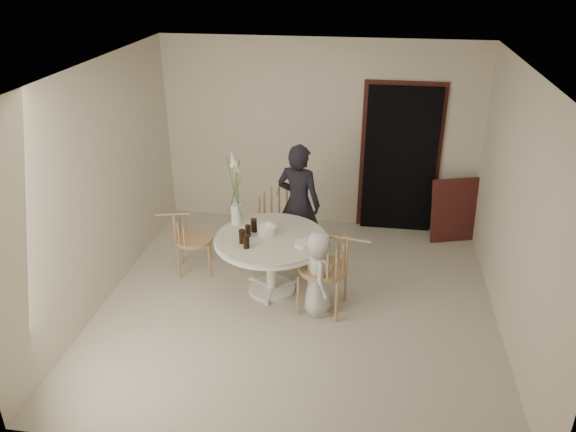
# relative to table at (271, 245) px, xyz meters

# --- Properties ---
(ground) EXTENTS (4.50, 4.50, 0.00)m
(ground) POSITION_rel_table_xyz_m (0.35, -0.25, -0.62)
(ground) COLOR silver
(ground) RESTS_ON ground
(room_shell) EXTENTS (4.50, 4.50, 4.50)m
(room_shell) POSITION_rel_table_xyz_m (0.35, -0.25, 1.00)
(room_shell) COLOR silver
(room_shell) RESTS_ON ground
(doorway) EXTENTS (1.00, 0.10, 2.10)m
(doorway) POSITION_rel_table_xyz_m (1.50, 1.94, 0.43)
(doorway) COLOR black
(doorway) RESTS_ON ground
(door_trim) EXTENTS (1.12, 0.03, 2.22)m
(door_trim) POSITION_rel_table_xyz_m (1.50, 1.98, 0.49)
(door_trim) COLOR #53211C
(door_trim) RESTS_ON ground
(table) EXTENTS (1.33, 1.33, 0.73)m
(table) POSITION_rel_table_xyz_m (0.00, 0.00, 0.00)
(table) COLOR white
(table) RESTS_ON ground
(picture_frame) EXTENTS (0.70, 0.39, 0.89)m
(picture_frame) POSITION_rel_table_xyz_m (2.30, 1.70, -0.17)
(picture_frame) COLOR #53211C
(picture_frame) RESTS_ON ground
(chair_far) EXTENTS (0.58, 0.62, 0.98)m
(chair_far) POSITION_rel_table_xyz_m (-0.05, 0.82, 0.02)
(chair_far) COLOR tan
(chair_far) RESTS_ON ground
(chair_right) EXTENTS (0.63, 0.59, 0.96)m
(chair_right) POSITION_rel_table_xyz_m (0.77, -0.29, 0.01)
(chair_right) COLOR tan
(chair_right) RESTS_ON ground
(chair_left) EXTENTS (0.56, 0.53, 0.82)m
(chair_left) POSITION_rel_table_xyz_m (-1.17, 0.29, -0.08)
(chair_left) COLOR tan
(chair_left) RESTS_ON ground
(girl) EXTENTS (0.66, 0.53, 1.60)m
(girl) POSITION_rel_table_xyz_m (0.21, 0.83, 0.18)
(girl) COLOR black
(girl) RESTS_ON ground
(boy) EXTENTS (0.42, 0.55, 1.01)m
(boy) POSITION_rel_table_xyz_m (0.59, -0.36, -0.11)
(boy) COLOR silver
(boy) RESTS_ON ground
(birthday_cake) EXTENTS (0.22, 0.22, 0.16)m
(birthday_cake) POSITION_rel_table_xyz_m (-0.06, 0.05, 0.17)
(birthday_cake) COLOR white
(birthday_cake) RESTS_ON table
(cola_tumbler_a) EXTENTS (0.09, 0.09, 0.16)m
(cola_tumbler_a) POSITION_rel_table_xyz_m (-0.30, -0.19, 0.19)
(cola_tumbler_a) COLOR black
(cola_tumbler_a) RESTS_ON table
(cola_tumbler_b) EXTENTS (0.09, 0.09, 0.15)m
(cola_tumbler_b) POSITION_rel_table_xyz_m (-0.23, -0.30, 0.19)
(cola_tumbler_b) COLOR black
(cola_tumbler_b) RESTS_ON table
(cola_tumbler_c) EXTENTS (0.08, 0.08, 0.16)m
(cola_tumbler_c) POSITION_rel_table_xyz_m (-0.23, 0.11, 0.19)
(cola_tumbler_c) COLOR black
(cola_tumbler_c) RESTS_ON table
(cola_tumbler_d) EXTENTS (0.08, 0.08, 0.14)m
(cola_tumbler_d) POSITION_rel_table_xyz_m (-0.27, -0.02, 0.18)
(cola_tumbler_d) COLOR black
(cola_tumbler_d) RESTS_ON table
(plate_stack) EXTENTS (0.25, 0.25, 0.05)m
(plate_stack) POSITION_rel_table_xyz_m (0.39, -0.16, 0.14)
(plate_stack) COLOR white
(plate_stack) RESTS_ON table
(flower_vase) EXTENTS (0.13, 0.13, 0.94)m
(flower_vase) POSITION_rel_table_xyz_m (-0.47, 0.28, 0.45)
(flower_vase) COLOR white
(flower_vase) RESTS_ON table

